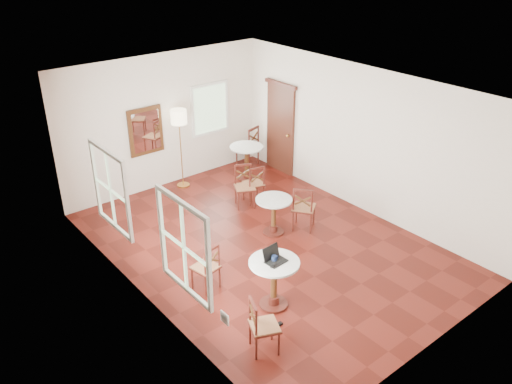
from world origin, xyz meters
The scene contains 17 objects.
ground centered at (0.00, 0.00, 0.00)m, with size 7.00×7.00×0.00m, color #56150E.
room_shell centered at (-0.06, 0.27, 1.89)m, with size 5.02×7.02×3.01m.
cafe_table_near centered at (-1.05, -1.42, 0.51)m, with size 0.78×0.78×0.83m.
cafe_table_mid centered at (0.40, 0.25, 0.46)m, with size 0.70×0.70×0.74m.
cafe_table_back centered at (1.53, 2.52, 0.51)m, with size 0.78×0.78×0.82m.
chair_near_a centered at (-1.61, -0.40, 0.42)m, with size 0.45×0.45×0.84m.
chair_near_b centered at (-1.81, -2.06, 0.43)m, with size 0.52×0.52×0.86m.
chair_mid_a centered at (0.93, 1.50, 0.43)m, with size 0.48×0.48×0.87m.
chair_mid_b centered at (0.96, 0.01, 0.47)m, with size 0.60×0.60×0.94m.
chair_back_a centered at (2.07, 3.13, 0.51)m, with size 0.57×0.57×1.02m.
chair_back_b centered at (0.67, 1.50, 0.45)m, with size 0.56×0.56×0.90m.
floor_lamp centered at (0.16, 3.15, 1.54)m, with size 0.35×0.35×1.82m.
laptop centered at (-1.03, -1.39, 0.88)m, with size 0.33×0.28×0.22m.
mouse centered at (-1.16, -1.52, 0.85)m, with size 0.10×0.06×0.04m, color black.
navy_mug centered at (-1.04, -1.41, 0.88)m, with size 0.12×0.08×0.10m.
water_glass centered at (-1.08, -1.42, 0.87)m, with size 0.05×0.05×0.09m, color white.
power_adapter centered at (-1.28, -1.82, 0.02)m, with size 0.09×0.06×0.04m, color black.
Camera 1 is at (-5.46, -6.38, 5.36)m, focal length 37.02 mm.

